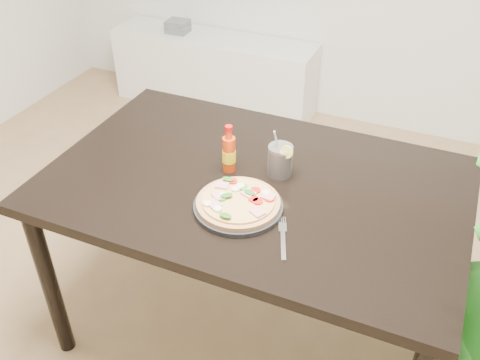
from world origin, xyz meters
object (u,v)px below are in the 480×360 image
at_px(hot_sauce_bottle, 229,153).
at_px(fork, 283,236).
at_px(dining_table, 254,200).
at_px(media_console, 214,72).
at_px(pizza, 238,201).
at_px(cola_cup, 280,161).
at_px(plate, 238,206).

xyz_separation_m(hot_sauce_bottle, fork, (0.29, -0.25, -0.07)).
bearing_deg(dining_table, media_console, 120.16).
height_order(pizza, hot_sauce_bottle, hot_sauce_bottle).
xyz_separation_m(hot_sauce_bottle, cola_cup, (0.17, 0.05, -0.02)).
height_order(pizza, media_console, pizza).
relative_size(plate, pizza, 1.07).
bearing_deg(media_console, hot_sauce_bottle, -62.17).
bearing_deg(pizza, fork, -22.08).
height_order(pizza, cola_cup, cola_cup).
distance_m(hot_sauce_bottle, fork, 0.39).
xyz_separation_m(dining_table, cola_cup, (0.07, 0.07, 0.14)).
distance_m(dining_table, hot_sauce_bottle, 0.18).
height_order(dining_table, hot_sauce_bottle, hot_sauce_bottle).
relative_size(cola_cup, fork, 0.96).
relative_size(dining_table, plate, 4.98).
relative_size(pizza, media_console, 0.19).
height_order(cola_cup, media_console, cola_cup).
distance_m(fork, media_console, 2.33).
distance_m(dining_table, media_console, 2.03).
height_order(fork, media_console, fork).
height_order(hot_sauce_bottle, cola_cup, same).
xyz_separation_m(dining_table, media_console, (-1.00, 1.71, -0.42)).
bearing_deg(fork, pizza, 136.87).
xyz_separation_m(plate, hot_sauce_bottle, (-0.11, 0.18, 0.06)).
bearing_deg(cola_cup, fork, -68.08).
relative_size(dining_table, hot_sauce_bottle, 8.04).
distance_m(hot_sauce_bottle, media_console, 2.00).
bearing_deg(media_console, cola_cup, -57.19).
xyz_separation_m(dining_table, pizza, (0.01, -0.16, 0.11)).
bearing_deg(dining_table, cola_cup, 46.35).
relative_size(dining_table, cola_cup, 8.07).
bearing_deg(fork, hot_sauce_bottle, 117.68).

